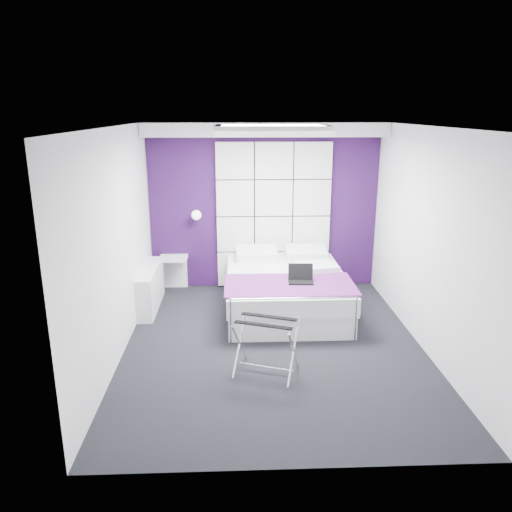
{
  "coord_description": "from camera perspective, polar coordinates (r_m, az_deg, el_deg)",
  "views": [
    {
      "loc": [
        -0.45,
        -5.55,
        2.78
      ],
      "look_at": [
        -0.2,
        0.35,
        1.04
      ],
      "focal_mm": 35.0,
      "sensor_mm": 36.0,
      "label": 1
    }
  ],
  "objects": [
    {
      "name": "floor",
      "position": [
        6.22,
        2.01,
        -10.15
      ],
      "size": [
        4.4,
        4.4,
        0.0
      ],
      "primitive_type": "plane",
      "color": "black",
      "rests_on": "ground"
    },
    {
      "name": "ceiling",
      "position": [
        5.57,
        2.28,
        14.55
      ],
      "size": [
        4.4,
        4.4,
        0.0
      ],
      "primitive_type": "plane",
      "rotation": [
        3.14,
        0.0,
        0.0
      ],
      "color": "white",
      "rests_on": "wall_back"
    },
    {
      "name": "wall_back",
      "position": [
        7.9,
        0.89,
        5.6
      ],
      "size": [
        3.6,
        0.0,
        3.6
      ],
      "primitive_type": "plane",
      "rotation": [
        1.57,
        0.0,
        0.0
      ],
      "color": "white",
      "rests_on": "floor"
    },
    {
      "name": "wall_left",
      "position": [
        5.9,
        -15.59,
        1.27
      ],
      "size": [
        0.0,
        4.4,
        4.4
      ],
      "primitive_type": "plane",
      "rotation": [
        1.57,
        0.0,
        1.57
      ],
      "color": "white",
      "rests_on": "floor"
    },
    {
      "name": "wall_right",
      "position": [
        6.16,
        19.07,
        1.6
      ],
      "size": [
        0.0,
        4.4,
        4.4
      ],
      "primitive_type": "plane",
      "rotation": [
        1.57,
        0.0,
        -1.57
      ],
      "color": "white",
      "rests_on": "floor"
    },
    {
      "name": "accent_wall",
      "position": [
        7.89,
        0.9,
        5.59
      ],
      "size": [
        3.58,
        0.02,
        2.58
      ],
      "primitive_type": "cube",
      "color": "#2C0E3D",
      "rests_on": "wall_back"
    },
    {
      "name": "soffit",
      "position": [
        7.52,
        1.04,
        14.27
      ],
      "size": [
        3.58,
        0.5,
        0.2
      ],
      "primitive_type": "cube",
      "color": "white",
      "rests_on": "wall_back"
    },
    {
      "name": "headboard",
      "position": [
        7.88,
        2.01,
        4.6
      ],
      "size": [
        1.8,
        0.08,
        2.3
      ],
      "primitive_type": null,
      "color": "silver",
      "rests_on": "wall_back"
    },
    {
      "name": "skylight",
      "position": [
        6.17,
        1.81,
        14.27
      ],
      "size": [
        1.36,
        0.86,
        0.12
      ],
      "primitive_type": null,
      "color": "white",
      "rests_on": "ceiling"
    },
    {
      "name": "wall_lamp",
      "position": [
        7.79,
        -6.81,
        4.73
      ],
      "size": [
        0.15,
        0.15,
        0.15
      ],
      "primitive_type": "sphere",
      "color": "white",
      "rests_on": "wall_back"
    },
    {
      "name": "radiator",
      "position": [
        7.39,
        -11.97,
        -3.59
      ],
      "size": [
        0.22,
        1.2,
        0.6
      ],
      "primitive_type": "cube",
      "color": "white",
      "rests_on": "floor"
    },
    {
      "name": "bed",
      "position": [
        7.14,
        3.37,
        -3.91
      ],
      "size": [
        1.71,
        2.06,
        0.72
      ],
      "color": "white",
      "rests_on": "floor"
    },
    {
      "name": "nightstand",
      "position": [
        7.95,
        -9.43,
        -0.24
      ],
      "size": [
        0.44,
        0.34,
        0.05
      ],
      "primitive_type": "cube",
      "color": "white",
      "rests_on": "wall_back"
    },
    {
      "name": "luggage_rack",
      "position": [
        5.49,
        1.16,
        -10.32
      ],
      "size": [
        0.63,
        0.47,
        0.62
      ],
      "rotation": [
        0.0,
        0.0,
        -0.35
      ],
      "color": "silver",
      "rests_on": "floor"
    },
    {
      "name": "laptop",
      "position": [
        6.65,
        5.09,
        -2.45
      ],
      "size": [
        0.33,
        0.24,
        0.24
      ],
      "rotation": [
        0.0,
        0.0,
        -0.07
      ],
      "color": "black",
      "rests_on": "bed"
    }
  ]
}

